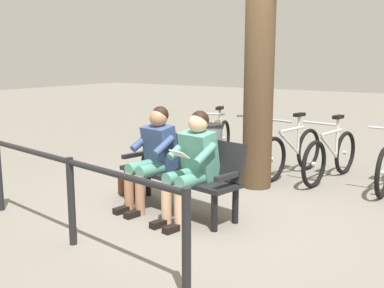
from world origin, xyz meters
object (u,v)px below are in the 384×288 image
Objects in this scene: bench at (182,168)px; bicycle_purple at (331,156)px; litter_bin at (209,151)px; handbag at (130,187)px; bicycle_silver at (292,152)px; bicycle_green at (253,145)px; person_companion at (154,153)px; bicycle_black at (216,142)px; person_reading at (193,161)px; tree_trunk at (260,53)px.

bicycle_purple is (-1.01, -2.28, -0.15)m from bench.
bicycle_purple is (-1.52, -0.86, -0.05)m from litter_bin.
handbag is 0.18× the size of bicycle_silver.
person_companion is at bearing -24.15° from bicycle_green.
litter_bin is 0.49× the size of bicycle_silver.
bicycle_silver is at bearing 50.62° from bicycle_green.
handbag is 2.28m from bicycle_black.
handbag is at bearing -3.93° from person_reading.
bicycle_silver is 1.02× the size of bicycle_black.
bench is 0.40m from person_reading.
bicycle_purple is at bearing -130.96° from handbag.
person_companion is 0.77× the size of bicycle_green.
tree_trunk reaches higher than bench.
bicycle_black is at bearing -38.38° from tree_trunk.
handbag is at bearing -22.50° from bicycle_silver.
litter_bin is at bearing -59.70° from bench.
handbag is at bearing -13.60° from bicycle_black.
tree_trunk reaches higher than person_companion.
bicycle_black is at bearing -85.80° from bicycle_silver.
person_reading is at bearing 179.95° from person_companion.
person_reading reaches higher than bicycle_purple.
person_companion is at bearing 161.20° from handbag.
person_reading reaches higher than litter_bin.
person_companion is 2.55m from bicycle_black.
bicycle_black reaches higher than bench.
handbag is (0.55, -0.19, -0.54)m from person_companion.
tree_trunk is at bearing -101.94° from person_companion.
bicycle_silver is at bearing -82.99° from person_reading.
handbag is 0.37× the size of litter_bin.
tree_trunk reaches higher than litter_bin.
person_companion is 1.98m from tree_trunk.
bench is 2.50m from bicycle_purple.
litter_bin is 1.05m from bicycle_green.
handbag is 2.44m from bicycle_green.
person_reading is at bearing -8.78° from bicycle_purple.
person_companion reaches higher than litter_bin.
bicycle_green is at bearing -100.98° from litter_bin.
person_reading is 2.62m from bicycle_purple.
bicycle_silver and bicycle_green have the same top height.
litter_bin is at bearing -34.37° from bicycle_green.
person_reading is 0.73× the size of bicycle_black.
person_companion reaches higher than bicycle_silver.
bicycle_green is (0.59, -2.66, -0.31)m from person_reading.
tree_trunk reaches higher than bicycle_black.
litter_bin is at bearing -106.07° from handbag.
tree_trunk is 2.33× the size of bicycle_green.
bicycle_green and bicycle_black have the same top height.
bicycle_silver is at bearing -101.10° from tree_trunk.
person_reading is 0.77× the size of bicycle_green.
tree_trunk reaches higher than bicycle_silver.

